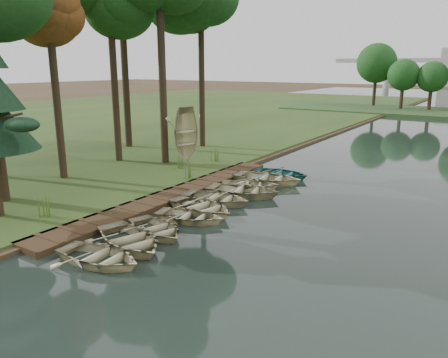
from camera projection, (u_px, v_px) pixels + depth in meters
The scene contains 20 objects.
ground at pixel (198, 204), 20.77m from camera, with size 300.00×300.00×0.00m, color #3D2F1D.
boardwalk at pixel (172, 196), 21.58m from camera, with size 1.60×16.00×0.30m, color #332313.
rowboat_0 at pixel (99, 254), 14.35m from camera, with size 2.27×3.17×0.66m, color tan.
rowboat_1 at pixel (129, 237), 15.65m from camera, with size 2.56×3.59×0.74m, color tan.
rowboat_2 at pixel (156, 227), 16.84m from camera, with size 2.16×3.02×0.63m, color tan.
rowboat_3 at pixel (190, 214), 18.26m from camera, with size 2.17×3.04×0.63m, color tan.
rowboat_4 at pixel (201, 205), 19.36m from camera, with size 2.48×3.47×0.72m, color tan.
rowboat_5 at pixel (215, 196), 20.64m from camera, with size 2.43×3.40×0.70m, color tan.
rowboat_6 at pixel (243, 189), 21.79m from camera, with size 2.64×3.70×0.77m, color tan.
rowboat_7 at pixel (250, 183), 23.10m from camera, with size 2.19×3.06×0.63m, color tan.
rowboat_8 at pixel (267, 176), 24.19m from camera, with size 2.74×3.83×0.79m, color tan.
rowboat_9 at pixel (281, 172), 25.42m from camera, with size 2.32×3.25×0.67m, color #276A6D.
stored_rowboat at pixel (186, 158), 27.91m from camera, with size 2.59×3.63×0.75m, color tan.
tree_2 at pixel (49, 16), 22.44m from camera, with size 3.66×3.66×10.30m.
tree_3 at pixel (109, 2), 26.61m from camera, with size 4.21×4.21×11.78m.
tree_6 at pixel (201, 8), 31.71m from camera, with size 5.19×5.19×12.48m.
reeds_0 at pixel (43, 206), 18.06m from camera, with size 0.60×0.60×0.89m, color #3F661E.
reeds_1 at pixel (187, 168), 24.18m from camera, with size 0.60×0.60×1.15m, color #3F661E.
reeds_2 at pixel (179, 160), 26.47m from camera, with size 0.60×0.60×1.12m, color #3F661E.
reeds_3 at pixel (215, 154), 28.79m from camera, with size 0.60×0.60×0.97m, color #3F661E.
Camera 1 is at (11.87, -15.90, 6.37)m, focal length 35.00 mm.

